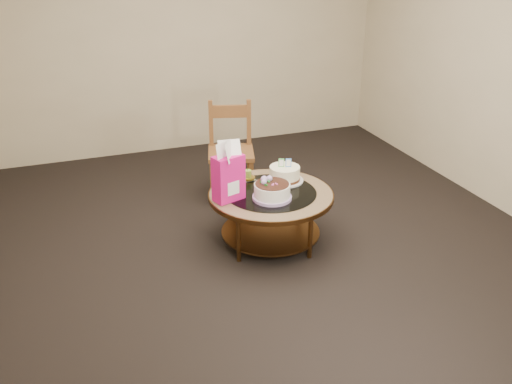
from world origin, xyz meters
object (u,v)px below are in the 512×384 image
object	(u,v)px
decorated_cake	(272,192)
dining_chair	(231,150)
gift_bag	(228,172)
coffee_table	(271,201)
cream_cake	(285,174)

from	to	relation	value
decorated_cake	dining_chair	bearing A→B (deg)	88.97
gift_bag	decorated_cake	bearing A→B (deg)	-36.67
coffee_table	cream_cake	distance (m)	0.29
coffee_table	gift_bag	xyz separation A→B (m)	(-0.36, -0.01, 0.31)
coffee_table	dining_chair	bearing A→B (deg)	91.10
decorated_cake	gift_bag	xyz separation A→B (m)	(-0.32, 0.11, 0.18)
cream_cake	gift_bag	xyz separation A→B (m)	(-0.55, -0.18, 0.17)
cream_cake	dining_chair	world-z (taller)	dining_chair
cream_cake	gift_bag	size ratio (longest dim) A/B	0.67
coffee_table	dining_chair	xyz separation A→B (m)	(-0.02, 1.00, 0.09)
decorated_cake	cream_cake	world-z (taller)	cream_cake
cream_cake	decorated_cake	bearing A→B (deg)	-108.29
coffee_table	gift_bag	world-z (taller)	gift_bag
decorated_cake	dining_chair	size ratio (longest dim) A/B	0.34
coffee_table	cream_cake	xyz separation A→B (m)	(0.19, 0.17, 0.14)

